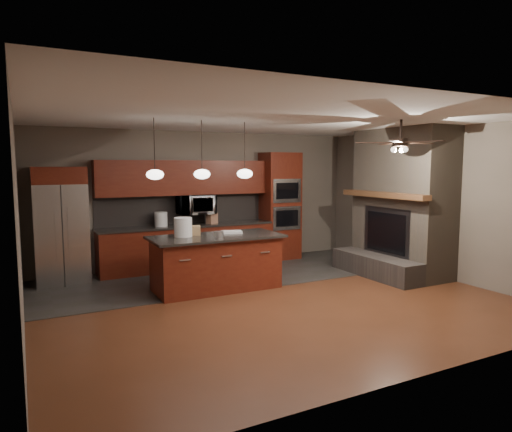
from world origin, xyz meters
TOP-DOWN VIEW (x-y plane):
  - ground at (0.00, 0.00)m, footprint 7.00×7.00m
  - ceiling at (0.00, 0.00)m, footprint 7.00×6.00m
  - back_wall at (0.00, 3.00)m, footprint 7.00×0.02m
  - right_wall at (3.50, 0.00)m, footprint 0.02×6.00m
  - left_wall at (-3.50, 0.00)m, footprint 0.02×6.00m
  - slate_tile_patch at (0.00, 1.80)m, footprint 7.00×2.40m
  - fireplace_column at (3.04, 0.40)m, footprint 1.30×2.10m
  - back_cabinetry at (-0.48, 2.74)m, footprint 3.59×0.64m
  - oven_tower at (1.70, 2.69)m, footprint 0.80×0.63m
  - microwave at (-0.27, 2.75)m, footprint 0.73×0.41m
  - refrigerator at (-2.85, 2.62)m, footprint 0.89×0.75m
  - kitchen_island at (-0.56, 0.96)m, footprint 2.23×1.02m
  - white_bucket at (-1.09, 1.11)m, footprint 0.36×0.36m
  - paint_can at (-0.60, 0.74)m, footprint 0.17×0.17m
  - paint_tray at (-0.21, 1.12)m, footprint 0.42×0.34m
  - cardboard_box at (-0.89, 1.20)m, footprint 0.29×0.25m
  - counter_bucket at (-1.02, 2.70)m, footprint 0.31×0.31m
  - counter_box at (0.04, 2.65)m, footprint 0.25×0.22m
  - pendant_left at (-1.65, 0.70)m, footprint 0.26×0.26m
  - pendant_center at (-0.90, 0.70)m, footprint 0.26×0.26m
  - pendant_right at (-0.15, 0.70)m, footprint 0.26×0.26m
  - ceiling_fan at (1.80, -0.80)m, footprint 1.27×1.33m

SIDE VIEW (x-z plane):
  - ground at x=0.00m, z-range 0.00..0.00m
  - slate_tile_patch at x=0.00m, z-range 0.00..0.01m
  - kitchen_island at x=-0.56m, z-range 0.00..0.92m
  - back_cabinetry at x=-0.48m, z-range -0.21..1.99m
  - paint_tray at x=-0.21m, z-range 0.92..0.96m
  - paint_can at x=-0.60m, z-range 0.92..1.02m
  - cardboard_box at x=-0.89m, z-range 0.92..1.08m
  - counter_box at x=0.04m, z-range 0.90..1.12m
  - refrigerator at x=-2.85m, z-range 0.00..2.07m
  - counter_bucket at x=-1.02m, z-range 0.90..1.18m
  - white_bucket at x=-1.09m, z-range 0.92..1.24m
  - oven_tower at x=1.70m, z-range 0.00..2.38m
  - fireplace_column at x=3.04m, z-range -0.10..2.70m
  - microwave at x=-0.27m, z-range 1.05..1.55m
  - back_wall at x=0.00m, z-range 0.00..2.80m
  - right_wall at x=3.50m, z-range 0.00..2.80m
  - left_wall at x=-3.50m, z-range 0.00..2.80m
  - pendant_left at x=-1.65m, z-range 1.51..2.42m
  - pendant_center at x=-0.90m, z-range 1.51..2.42m
  - pendant_right at x=-0.15m, z-range 1.51..2.42m
  - ceiling_fan at x=1.80m, z-range 2.25..2.66m
  - ceiling at x=0.00m, z-range 2.79..2.81m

